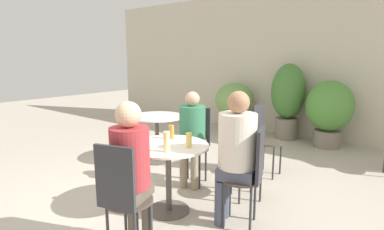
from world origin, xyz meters
The scene contains 19 objects.
ground_plane centered at (0.00, 0.00, 0.00)m, with size 20.00×20.00×0.00m, color #B2A899.
storefront_wall centered at (0.00, 4.18, 1.50)m, with size 10.00×0.06×3.00m.
cafe_table_near centered at (0.22, 0.21, 0.56)m, with size 0.84×0.84×0.72m.
cafe_table_far centered at (-0.97, 1.28, 0.57)m, with size 0.84×0.84×0.72m.
bistro_chair_0 centered at (0.47, -0.60, 0.58)m, with size 0.41×0.42×0.97m.
bistro_chair_1 centered at (1.03, 0.46, 0.58)m, with size 0.42×0.41×0.97m.
bistro_chair_2 centered at (-0.03, 1.02, 0.58)m, with size 0.41×0.42×0.97m.
bistro_chair_3 centered at (0.54, 1.80, 0.58)m, with size 0.39×0.39×0.97m.
bistro_chair_4 centered at (0.65, 1.03, 0.58)m, with size 0.44×0.44×0.97m.
seated_person_0 centered at (0.43, -0.45, 0.76)m, with size 0.34×0.36×1.26m.
seated_person_1 centered at (0.89, 0.42, 0.77)m, with size 0.41×0.39×1.30m.
seated_person_2 centered at (0.02, 0.88, 0.72)m, with size 0.35×0.37×1.20m.
beer_glass_0 centered at (0.10, 0.41, 0.80)m, with size 0.06×0.06×0.15m.
beer_glass_1 centered at (0.05, 0.06, 0.80)m, with size 0.06×0.06×0.16m.
beer_glass_2 centered at (0.37, 0.03, 0.82)m, with size 0.06×0.06×0.20m.
beer_glass_3 centered at (0.45, 0.27, 0.80)m, with size 0.06×0.06×0.15m.
potted_plant_0 centered at (-1.03, 3.75, 0.63)m, with size 0.82×0.82×1.08m.
potted_plant_1 centered at (0.13, 3.84, 0.84)m, with size 0.65×0.65×1.50m.
potted_plant_2 centered at (0.94, 3.72, 0.70)m, with size 0.81×0.81×1.21m.
Camera 1 is at (2.20, -1.97, 1.58)m, focal length 28.00 mm.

